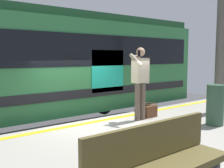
{
  "coord_description": "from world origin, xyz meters",
  "views": [
    {
      "loc": [
        3.76,
        5.61,
        2.62
      ],
      "look_at": [
        -0.48,
        0.3,
        1.91
      ],
      "focal_mm": 43.14,
      "sensor_mm": 36.0,
      "label": 1
    }
  ],
  "objects_px": {
    "passenger": "(140,77)",
    "bench": "(160,163)",
    "handbag": "(150,111)",
    "station_column": "(221,47)",
    "train_carriage": "(20,63)",
    "trash_bin": "(215,105)"
  },
  "relations": [
    {
      "from": "passenger",
      "to": "trash_bin",
      "type": "height_order",
      "value": "passenger"
    },
    {
      "from": "bench",
      "to": "trash_bin",
      "type": "relative_size",
      "value": 1.87
    },
    {
      "from": "station_column",
      "to": "trash_bin",
      "type": "distance_m",
      "value": 2.15
    },
    {
      "from": "passenger",
      "to": "train_carriage",
      "type": "bearing_deg",
      "value": -57.49
    },
    {
      "from": "train_carriage",
      "to": "trash_bin",
      "type": "distance_m",
      "value": 5.44
    },
    {
      "from": "handbag",
      "to": "bench",
      "type": "relative_size",
      "value": 0.22
    },
    {
      "from": "train_carriage",
      "to": "bench",
      "type": "relative_size",
      "value": 6.85
    },
    {
      "from": "trash_bin",
      "to": "passenger",
      "type": "bearing_deg",
      "value": -55.13
    },
    {
      "from": "passenger",
      "to": "handbag",
      "type": "xyz_separation_m",
      "value": [
        -0.41,
        -0.02,
        -0.9
      ]
    },
    {
      "from": "handbag",
      "to": "trash_bin",
      "type": "relative_size",
      "value": 0.42
    },
    {
      "from": "station_column",
      "to": "bench",
      "type": "relative_size",
      "value": 2.11
    },
    {
      "from": "handbag",
      "to": "bench",
      "type": "distance_m",
      "value": 4.3
    },
    {
      "from": "passenger",
      "to": "station_column",
      "type": "bearing_deg",
      "value": 163.68
    },
    {
      "from": "bench",
      "to": "train_carriage",
      "type": "bearing_deg",
      "value": -96.82
    },
    {
      "from": "station_column",
      "to": "bench",
      "type": "xyz_separation_m",
      "value": [
        5.12,
        2.26,
        -1.38
      ]
    },
    {
      "from": "train_carriage",
      "to": "trash_bin",
      "type": "xyz_separation_m",
      "value": [
        -2.94,
        4.48,
        -0.93
      ]
    },
    {
      "from": "bench",
      "to": "trash_bin",
      "type": "distance_m",
      "value": 3.97
    },
    {
      "from": "train_carriage",
      "to": "handbag",
      "type": "height_order",
      "value": "train_carriage"
    },
    {
      "from": "handbag",
      "to": "station_column",
      "type": "relative_size",
      "value": 0.11
    },
    {
      "from": "passenger",
      "to": "bench",
      "type": "relative_size",
      "value": 1.03
    },
    {
      "from": "bench",
      "to": "trash_bin",
      "type": "bearing_deg",
      "value": -157.36
    },
    {
      "from": "handbag",
      "to": "station_column",
      "type": "height_order",
      "value": "station_column"
    }
  ]
}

